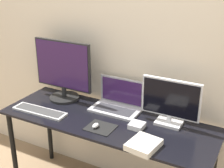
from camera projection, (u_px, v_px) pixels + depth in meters
wall_back at (129, 38)px, 2.34m from camera, size 7.00×0.05×2.50m
desk at (107, 130)px, 2.29m from camera, size 1.59×0.55×0.72m
monitor_left at (63, 71)px, 2.50m from camera, size 0.51×0.24×0.49m
monitor_right at (170, 102)px, 2.13m from camera, size 0.41×0.13×0.33m
laptop at (118, 102)px, 2.40m from camera, size 0.37×0.23×0.23m
keyboard at (40, 111)px, 2.36m from camera, size 0.44×0.13×0.02m
mousepad at (101, 128)px, 2.14m from camera, size 0.19×0.17×0.00m
mouse at (96, 126)px, 2.13m from camera, size 0.04×0.06×0.03m
book at (144, 145)px, 1.92m from camera, size 0.19×0.22×0.04m
power_brick at (137, 126)px, 2.14m from camera, size 0.10×0.10×0.04m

